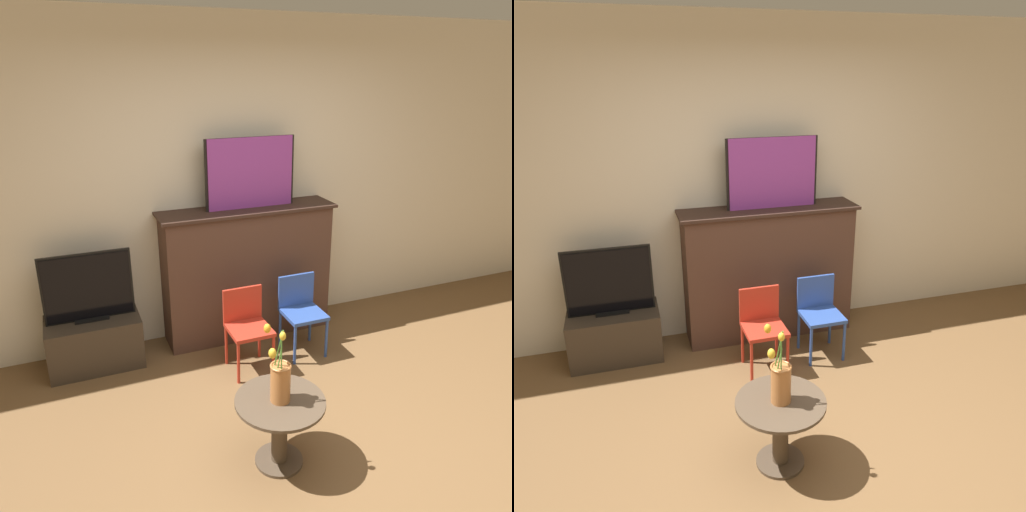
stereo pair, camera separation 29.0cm
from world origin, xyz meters
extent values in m
plane|color=brown|center=(0.00, 0.00, 0.00)|extent=(14.00, 14.00, 0.00)
cube|color=beige|center=(0.00, 2.13, 1.35)|extent=(8.00, 0.06, 2.70)
cube|color=#4C3328|center=(0.10, 1.93, 0.59)|extent=(1.47, 0.35, 1.17)
cube|color=#35231C|center=(0.10, 1.92, 1.16)|extent=(1.53, 0.39, 0.02)
cube|color=black|center=(0.14, 1.94, 1.46)|extent=(0.78, 0.02, 0.58)
cube|color=purple|center=(0.14, 1.93, 1.46)|extent=(0.74, 0.02, 0.58)
cube|color=#382D23|center=(-1.24, 1.87, 0.21)|extent=(0.72, 0.42, 0.41)
cube|color=black|center=(-1.24, 1.87, 0.42)|extent=(0.26, 0.12, 0.02)
cube|color=black|center=(-1.24, 1.88, 0.69)|extent=(0.68, 0.02, 0.55)
cube|color=black|center=(-1.24, 1.87, 0.69)|extent=(0.65, 0.02, 0.52)
cylinder|color=#B22D1E|center=(-0.26, 1.19, 0.17)|extent=(0.02, 0.02, 0.35)
cylinder|color=#B22D1E|center=(0.03, 1.19, 0.17)|extent=(0.02, 0.02, 0.35)
cylinder|color=#B22D1E|center=(-0.26, 1.48, 0.17)|extent=(0.02, 0.02, 0.35)
cylinder|color=#B22D1E|center=(0.03, 1.48, 0.17)|extent=(0.02, 0.02, 0.35)
cube|color=#B22D1E|center=(-0.11, 1.33, 0.36)|extent=(0.32, 0.32, 0.03)
cube|color=#B22D1E|center=(-0.11, 1.48, 0.52)|extent=(0.32, 0.02, 0.28)
cylinder|color=#2D4C99|center=(0.26, 1.27, 0.17)|extent=(0.02, 0.02, 0.35)
cylinder|color=#2D4C99|center=(0.55, 1.27, 0.17)|extent=(0.02, 0.02, 0.35)
cylinder|color=#2D4C99|center=(0.26, 1.55, 0.17)|extent=(0.02, 0.02, 0.35)
cylinder|color=#2D4C99|center=(0.55, 1.55, 0.17)|extent=(0.02, 0.02, 0.35)
cube|color=#2D4C99|center=(0.40, 1.41, 0.36)|extent=(0.32, 0.32, 0.03)
cube|color=#2D4C99|center=(0.40, 1.56, 0.52)|extent=(0.32, 0.02, 0.28)
cylinder|color=#4C3D2D|center=(-0.31, 0.33, 0.01)|extent=(0.30, 0.30, 0.02)
cylinder|color=#4C3D2D|center=(-0.31, 0.33, 0.22)|extent=(0.10, 0.10, 0.43)
cylinder|color=#4C3D2D|center=(-0.31, 0.33, 0.44)|extent=(0.54, 0.54, 0.02)
cylinder|color=#AD6B38|center=(-0.31, 0.33, 0.57)|extent=(0.12, 0.12, 0.23)
torus|color=#AD6B38|center=(-0.31, 0.33, 0.69)|extent=(0.13, 0.13, 0.01)
cylinder|color=#477A2D|center=(-0.33, 0.32, 0.71)|extent=(0.06, 0.03, 0.20)
ellipsoid|color=gold|center=(-0.37, 0.30, 0.80)|extent=(0.04, 0.04, 0.06)
cylinder|color=#477A2D|center=(-0.32, 0.34, 0.76)|extent=(0.06, 0.05, 0.31)
ellipsoid|color=orange|center=(-0.37, 0.38, 0.92)|extent=(0.04, 0.04, 0.06)
cylinder|color=#477A2D|center=(-0.31, 0.31, 0.76)|extent=(0.02, 0.04, 0.31)
ellipsoid|color=gold|center=(-0.32, 0.27, 0.91)|extent=(0.04, 0.04, 0.05)
camera|label=1|loc=(-1.35, -1.87, 2.28)|focal=35.00mm
camera|label=2|loc=(-1.08, -1.97, 2.28)|focal=35.00mm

